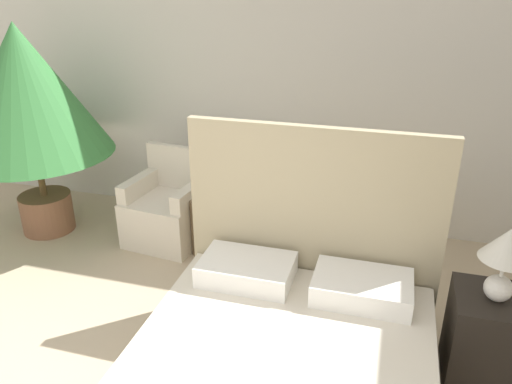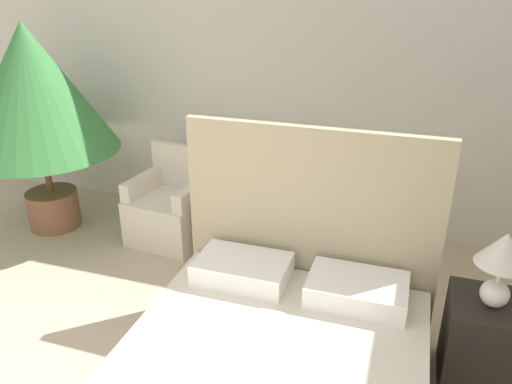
% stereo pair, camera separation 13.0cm
% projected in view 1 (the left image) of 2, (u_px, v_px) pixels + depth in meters
% --- Properties ---
extents(wall_back, '(10.00, 0.06, 2.90)m').
position_uv_depth(wall_back, '(264.00, 69.00, 4.48)').
color(wall_back, silver).
rests_on(wall_back, ground_plane).
extents(armchair_near_window_left, '(0.69, 0.66, 0.82)m').
position_uv_depth(armchair_near_window_left, '(167.00, 213.00, 4.46)').
color(armchair_near_window_left, beige).
rests_on(armchair_near_window_left, ground_plane).
extents(armchair_near_window_right, '(0.67, 0.63, 0.82)m').
position_uv_depth(armchair_near_window_right, '(265.00, 226.00, 4.24)').
color(armchair_near_window_right, beige).
rests_on(armchair_near_window_right, ground_plane).
extents(potted_palm, '(1.38, 1.38, 1.89)m').
position_uv_depth(potted_palm, '(25.00, 95.00, 4.24)').
color(potted_palm, brown).
rests_on(potted_palm, ground_plane).
extents(nightstand, '(0.41, 0.44, 0.57)m').
position_uv_depth(nightstand, '(485.00, 338.00, 2.91)').
color(nightstand, black).
rests_on(nightstand, ground_plane).
extents(table_lamp, '(0.28, 0.28, 0.44)m').
position_uv_depth(table_lamp, '(506.00, 253.00, 2.65)').
color(table_lamp, white).
rests_on(table_lamp, nightstand).
extents(side_table, '(0.37, 0.37, 0.50)m').
position_uv_depth(side_table, '(212.00, 224.00, 4.30)').
color(side_table, brown).
rests_on(side_table, ground_plane).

